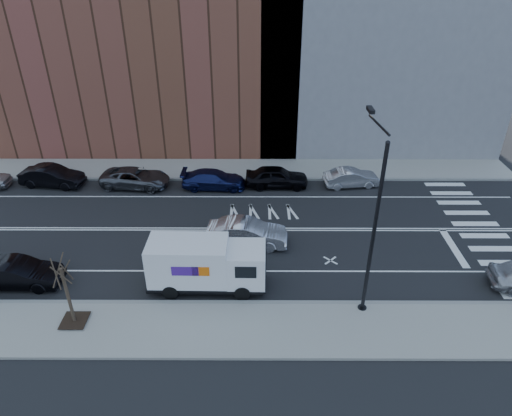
{
  "coord_description": "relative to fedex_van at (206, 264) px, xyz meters",
  "views": [
    {
      "loc": [
        1.77,
        -24.51,
        15.91
      ],
      "look_at": [
        1.68,
        0.31,
        1.4
      ],
      "focal_mm": 32.0,
      "sensor_mm": 36.0,
      "label": 1
    }
  ],
  "objects": [
    {
      "name": "road_markings",
      "position": [
        0.91,
        5.6,
        -1.47
      ],
      "size": [
        40.0,
        8.6,
        0.01
      ],
      "primitive_type": null,
      "color": "white",
      "rests_on": "ground"
    },
    {
      "name": "curb_far",
      "position": [
        0.91,
        12.6,
        -1.39
      ],
      "size": [
        44.0,
        0.25,
        0.17
      ],
      "primitive_type": "cube",
      "color": "gray",
      "rests_on": "ground"
    },
    {
      "name": "streetlight",
      "position": [
        7.91,
        -1.31,
        3.6
      ],
      "size": [
        0.44,
        4.02,
        9.34
      ],
      "color": "black",
      "rests_on": "ground"
    },
    {
      "name": "bldg_brick",
      "position": [
        -7.09,
        21.2,
        9.52
      ],
      "size": [
        26.0,
        10.0,
        22.0
      ],
      "primitive_type": "cube",
      "color": "brown",
      "rests_on": "ground"
    },
    {
      "name": "ground",
      "position": [
        0.91,
        5.6,
        -1.48
      ],
      "size": [
        120.0,
        120.0,
        0.0
      ],
      "primitive_type": "plane",
      "color": "black",
      "rests_on": "ground"
    },
    {
      "name": "far_parked_f",
      "position": [
        9.71,
        11.65,
        -0.8
      ],
      "size": [
        4.24,
        1.95,
        1.35
      ],
      "primitive_type": "imported",
      "rotation": [
        0.0,
        0.0,
        1.7
      ],
      "color": "#B8B8BD",
      "rests_on": "ground"
    },
    {
      "name": "far_parked_b",
      "position": [
        -12.69,
        11.64,
        -0.71
      ],
      "size": [
        4.86,
        2.26,
        1.54
      ],
      "primitive_type": "imported",
      "rotation": [
        0.0,
        0.0,
        1.43
      ],
      "color": "black",
      "rests_on": "ground"
    },
    {
      "name": "crosswalk",
      "position": [
        16.91,
        5.6,
        -1.47
      ],
      "size": [
        3.0,
        14.0,
        0.01
      ],
      "primitive_type": null,
      "color": "white",
      "rests_on": "ground"
    },
    {
      "name": "sidewalk_near",
      "position": [
        0.91,
        -3.2,
        -1.4
      ],
      "size": [
        44.0,
        3.6,
        0.15
      ],
      "primitive_type": "cube",
      "color": "gray",
      "rests_on": "ground"
    },
    {
      "name": "driving_sedan",
      "position": [
        2.05,
        3.95,
        -0.68
      ],
      "size": [
        4.94,
        2.03,
        1.59
      ],
      "primitive_type": "imported",
      "rotation": [
        0.0,
        0.0,
        1.5
      ],
      "color": "silver",
      "rests_on": "ground"
    },
    {
      "name": "curb_near",
      "position": [
        0.91,
        -1.4,
        -1.39
      ],
      "size": [
        44.0,
        0.25,
        0.17
      ],
      "primitive_type": "cube",
      "color": "gray",
      "rests_on": "ground"
    },
    {
      "name": "fedex_van",
      "position": [
        0.0,
        0.0,
        0.0
      ],
      "size": [
        6.19,
        2.28,
        2.81
      ],
      "rotation": [
        0.0,
        0.0,
        -0.02
      ],
      "color": "black",
      "rests_on": "ground"
    },
    {
      "name": "far_parked_c",
      "position": [
        -6.45,
        11.53,
        -0.77
      ],
      "size": [
        5.25,
        2.81,
        1.4
      ],
      "primitive_type": "imported",
      "rotation": [
        0.0,
        0.0,
        1.47
      ],
      "color": "#4C4D53",
      "rests_on": "ground"
    },
    {
      "name": "near_parked_rear_a",
      "position": [
        -10.03,
        0.11,
        -0.72
      ],
      "size": [
        4.61,
        1.67,
        1.51
      ],
      "primitive_type": "imported",
      "rotation": [
        0.0,
        0.0,
        1.55
      ],
      "color": "black",
      "rests_on": "ground"
    },
    {
      "name": "far_parked_d",
      "position": [
        -0.57,
        11.33,
        -0.79
      ],
      "size": [
        4.79,
        2.06,
        1.37
      ],
      "primitive_type": "imported",
      "rotation": [
        0.0,
        0.0,
        1.54
      ],
      "color": "#161C4D",
      "rests_on": "ground"
    },
    {
      "name": "street_tree",
      "position": [
        -6.1,
        -2.8,
        -0.02
      ],
      "size": [
        1.2,
        1.2,
        3.75
      ],
      "color": "black",
      "rests_on": "ground"
    },
    {
      "name": "sidewalk_far",
      "position": [
        0.91,
        14.4,
        -1.4
      ],
      "size": [
        44.0,
        3.6,
        0.15
      ],
      "primitive_type": "cube",
      "color": "gray",
      "rests_on": "ground"
    },
    {
      "name": "far_parked_e",
      "position": [
        4.11,
        11.56,
        -0.68
      ],
      "size": [
        4.66,
        1.91,
        1.58
      ],
      "primitive_type": "imported",
      "rotation": [
        0.0,
        0.0,
        1.56
      ],
      "color": "black",
      "rests_on": "ground"
    }
  ]
}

